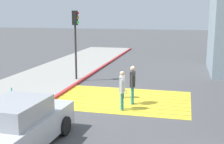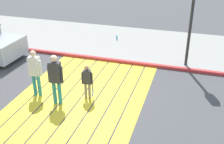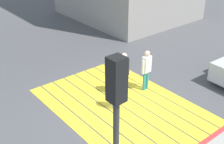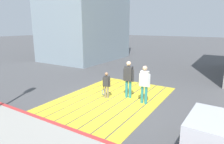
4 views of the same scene
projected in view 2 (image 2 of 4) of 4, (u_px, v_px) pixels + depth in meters
ground_plane at (81, 98)px, 10.04m from camera, size 120.00×120.00×0.00m
crosswalk_stripes at (81, 98)px, 10.04m from camera, size 6.40×4.35×0.01m
sidewalk_west at (123, 42)px, 14.81m from camera, size 4.80×40.00×0.12m
curb_painted at (109, 60)px, 12.79m from camera, size 0.16×40.00×0.13m
water_bottle at (117, 37)px, 14.98m from camera, size 0.07×0.07×0.22m
pedestrian_adult_lead at (55, 76)px, 9.25m from camera, size 0.26×0.52×1.78m
pedestrian_adult_trailing at (35, 70)px, 9.75m from camera, size 0.25×0.50×1.71m
pedestrian_child_with_racket at (87, 80)px, 9.68m from camera, size 0.28×0.41×1.27m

